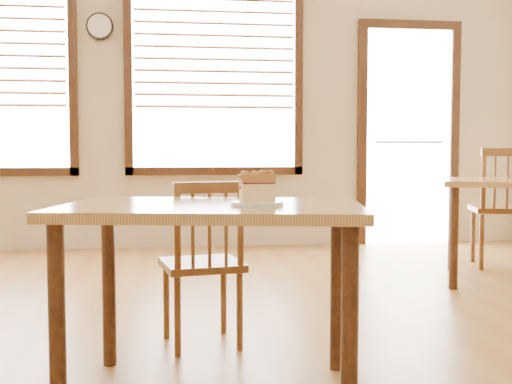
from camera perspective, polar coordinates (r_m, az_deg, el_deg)
window_right at (r=6.44m, az=-3.69°, el=11.26°), size 1.76×0.10×1.96m
entry_door at (r=6.83m, az=13.39°, el=5.55°), size 1.08×0.06×2.29m
wall_clock at (r=6.50m, az=-13.72°, el=14.12°), size 0.26×0.05×0.26m
cafe_table_main at (r=2.50m, az=-3.89°, el=-3.47°), size 1.27×0.97×0.75m
cafe_chair_main at (r=3.14m, az=-4.70°, el=-6.25°), size 0.43×0.43×0.82m
cafe_chair_second at (r=5.62m, az=21.01°, el=-1.25°), size 0.55×0.55×0.99m
plate at (r=2.41m, az=0.09°, el=-1.05°), size 0.20×0.20×0.02m
cake_slice at (r=2.40m, az=0.08°, el=0.56°), size 0.14×0.10×0.12m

